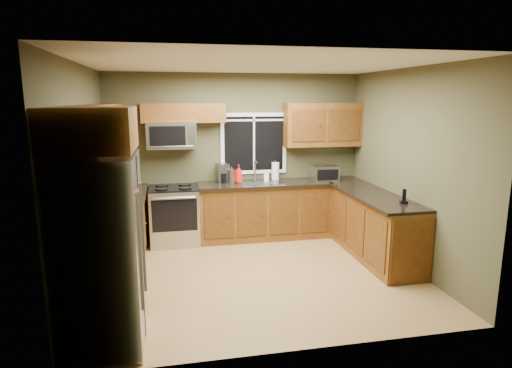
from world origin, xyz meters
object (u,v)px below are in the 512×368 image
object	(u,v)px
microwave	(171,135)
cordless_phone	(404,199)
coffee_maker	(223,174)
kettle	(232,175)
paper_towel_roll	(275,171)
soap_bottle_b	(266,176)
range	(175,215)
soap_bottle_a	(239,174)
toaster_oven	(325,173)
refrigerator	(100,253)

from	to	relation	value
microwave	cordless_phone	distance (m)	3.58
coffee_maker	kettle	xyz separation A→B (m)	(0.14, -0.07, -0.02)
kettle	cordless_phone	xyz separation A→B (m)	(2.01, -1.85, -0.07)
paper_towel_roll	soap_bottle_b	xyz separation A→B (m)	(-0.17, -0.07, -0.06)
coffee_maker	kettle	size ratio (longest dim) A/B	1.13
range	soap_bottle_b	distance (m)	1.63
range	coffee_maker	distance (m)	1.02
microwave	paper_towel_roll	bearing A→B (deg)	2.50
soap_bottle_a	cordless_phone	bearing A→B (deg)	-43.45
range	soap_bottle_a	world-z (taller)	soap_bottle_a
microwave	cordless_phone	xyz separation A→B (m)	(2.95, -1.88, -0.73)
toaster_oven	kettle	world-z (taller)	kettle
soap_bottle_a	range	bearing A→B (deg)	-176.97
toaster_oven	soap_bottle_a	distance (m)	1.43
paper_towel_roll	cordless_phone	xyz separation A→B (m)	(1.25, -1.96, -0.09)
refrigerator	soap_bottle_b	xyz separation A→B (m)	(2.22, 2.91, 0.13)
refrigerator	kettle	distance (m)	3.31
toaster_oven	cordless_phone	distance (m)	1.75
microwave	range	bearing A→B (deg)	-89.98
range	paper_towel_roll	xyz separation A→B (m)	(1.70, 0.21, 0.62)
soap_bottle_b	cordless_phone	size ratio (longest dim) A/B	0.89
toaster_oven	kettle	size ratio (longest dim) A/B	1.54
refrigerator	range	distance (m)	2.89
coffee_maker	cordless_phone	size ratio (longest dim) A/B	1.59
range	kettle	size ratio (longest dim) A/B	3.46
coffee_maker	microwave	bearing A→B (deg)	-177.66
cordless_phone	kettle	bearing A→B (deg)	137.45
kettle	refrigerator	bearing A→B (deg)	-119.54
microwave	soap_bottle_a	xyz separation A→B (m)	(1.05, -0.08, -0.64)
toaster_oven	paper_towel_roll	world-z (taller)	paper_towel_roll
range	cordless_phone	xyz separation A→B (m)	(2.95, -1.75, 0.53)
paper_towel_roll	soap_bottle_b	bearing A→B (deg)	-157.54
microwave	soap_bottle_b	bearing A→B (deg)	0.15
refrigerator	coffee_maker	xyz separation A→B (m)	(1.49, 2.94, 0.18)
refrigerator	kettle	world-z (taller)	refrigerator
paper_towel_roll	cordless_phone	bearing A→B (deg)	-57.39
range	toaster_oven	xyz separation A→B (m)	(2.48, -0.06, 0.60)
toaster_oven	soap_bottle_a	size ratio (longest dim) A/B	1.41
refrigerator	microwave	xyz separation A→B (m)	(0.69, 2.91, 0.83)
toaster_oven	microwave	bearing A→B (deg)	175.47
soap_bottle_b	range	bearing A→B (deg)	-174.77
range	coffee_maker	bearing A→B (deg)	11.90
cordless_phone	coffee_maker	bearing A→B (deg)	138.31
paper_towel_roll	cordless_phone	size ratio (longest dim) A/B	1.68
refrigerator	paper_towel_roll	xyz separation A→B (m)	(2.39, 2.98, 0.19)
range	soap_bottle_a	xyz separation A→B (m)	(1.05, 0.06, 0.62)
microwave	toaster_oven	world-z (taller)	microwave
kettle	paper_towel_roll	world-z (taller)	paper_towel_roll
refrigerator	soap_bottle_a	size ratio (longest dim) A/B	6.09
soap_bottle_a	cordless_phone	size ratio (longest dim) A/B	1.53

